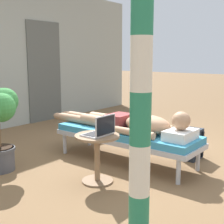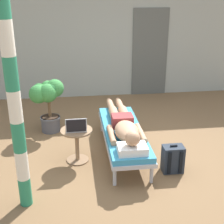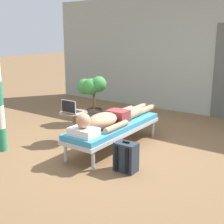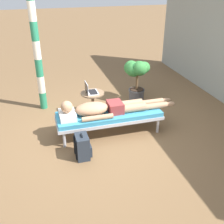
# 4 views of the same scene
# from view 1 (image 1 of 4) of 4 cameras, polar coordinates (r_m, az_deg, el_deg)

# --- Properties ---
(ground_plane) EXTENTS (40.00, 40.00, 0.00)m
(ground_plane) POSITION_cam_1_polar(r_m,az_deg,el_deg) (4.11, 4.87, -9.09)
(ground_plane) COLOR brown
(house_door_panel) EXTENTS (0.84, 0.03, 2.04)m
(house_door_panel) POSITION_cam_1_polar(r_m,az_deg,el_deg) (6.70, -12.13, 7.12)
(house_door_panel) COLOR #545651
(house_door_panel) RESTS_ON ground
(lounge_chair) EXTENTS (0.61, 1.94, 0.42)m
(lounge_chair) POSITION_cam_1_polar(r_m,az_deg,el_deg) (4.04, 2.56, -4.27)
(lounge_chair) COLOR #B7B7BC
(lounge_chair) RESTS_ON ground
(person_reclining) EXTENTS (0.53, 2.17, 0.32)m
(person_reclining) POSITION_cam_1_polar(r_m,az_deg,el_deg) (3.96, 3.50, -2.04)
(person_reclining) COLOR white
(person_reclining) RESTS_ON lounge_chair
(side_table) EXTENTS (0.48, 0.48, 0.52)m
(side_table) POSITION_cam_1_polar(r_m,az_deg,el_deg) (3.39, -2.71, -6.93)
(side_table) COLOR #8C6B4C
(side_table) RESTS_ON ground
(laptop) EXTENTS (0.31, 0.24, 0.23)m
(laptop) POSITION_cam_1_polar(r_m,az_deg,el_deg) (3.30, -2.07, -3.34)
(laptop) COLOR silver
(laptop) RESTS_ON side_table
(backpack) EXTENTS (0.30, 0.26, 0.42)m
(backpack) POSITION_cam_1_polar(r_m,az_deg,el_deg) (4.31, 14.24, -5.71)
(backpack) COLOR #262D38
(backpack) RESTS_ON ground
(porch_post) EXTENTS (0.15, 0.15, 2.60)m
(porch_post) POSITION_cam_1_polar(r_m,az_deg,el_deg) (2.12, 5.33, 8.67)
(porch_post) COLOR #267F59
(porch_post) RESTS_ON ground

